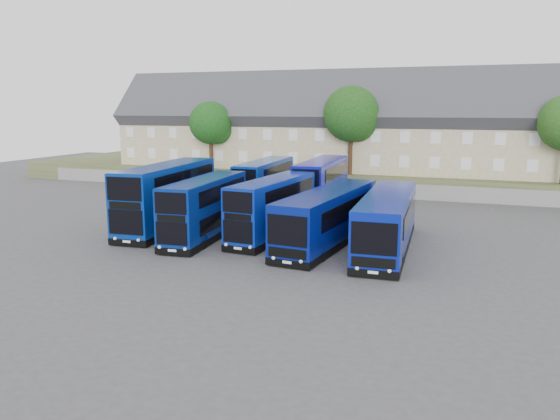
{
  "coord_description": "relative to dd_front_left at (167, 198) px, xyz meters",
  "views": [
    {
      "loc": [
        14.71,
        -30.67,
        8.99
      ],
      "look_at": [
        2.36,
        3.08,
        2.2
      ],
      "focal_mm": 35.0,
      "sensor_mm": 36.0,
      "label": 1
    }
  ],
  "objects": [
    {
      "name": "retaining_wall",
      "position": [
        7.0,
        19.83,
        -1.6
      ],
      "size": [
        70.0,
        0.4,
        1.5
      ],
      "primitive_type": "cube",
      "color": "slate",
      "rests_on": "ground"
    },
    {
      "name": "dd_front_right",
      "position": [
        8.4,
        0.05,
        -0.35
      ],
      "size": [
        3.1,
        10.42,
        4.08
      ],
      "rotation": [
        0.0,
        0.0,
        -0.07
      ],
      "color": "#08259E",
      "rests_on": "ground"
    },
    {
      "name": "terrace_row",
      "position": [
        13.01,
        25.83,
        4.25
      ],
      "size": [
        66.0,
        10.4,
        11.2
      ],
      "color": "tan",
      "rests_on": "earth_bank"
    },
    {
      "name": "tree_west",
      "position": [
        -6.85,
        20.93,
        4.7
      ],
      "size": [
        4.8,
        4.8,
        7.65
      ],
      "color": "#382314",
      "rests_on": "earth_bank"
    },
    {
      "name": "coach_east_a",
      "position": [
        12.52,
        -0.43,
        -0.59
      ],
      "size": [
        3.98,
        13.27,
        3.58
      ],
      "rotation": [
        0.0,
        0.0,
        -0.1
      ],
      "color": "navy",
      "rests_on": "ground"
    },
    {
      "name": "coach_east_b",
      "position": [
        16.46,
        -0.64,
        -0.59
      ],
      "size": [
        3.47,
        13.24,
        3.59
      ],
      "rotation": [
        0.0,
        0.0,
        0.05
      ],
      "color": "#081A99",
      "rests_on": "ground"
    },
    {
      "name": "dd_front_mid",
      "position": [
        4.09,
        -1.76,
        -0.33
      ],
      "size": [
        3.17,
        10.52,
        4.12
      ],
      "rotation": [
        0.0,
        0.0,
        0.08
      ],
      "color": "navy",
      "rests_on": "ground"
    },
    {
      "name": "dd_rear_right",
      "position": [
        8.83,
        11.02,
        -0.19
      ],
      "size": [
        3.01,
        11.18,
        4.4
      ],
      "rotation": [
        0.0,
        0.0,
        0.04
      ],
      "color": "#080C9E",
      "rests_on": "ground"
    },
    {
      "name": "dd_front_left",
      "position": [
        0.0,
        0.0,
        0.0
      ],
      "size": [
        3.79,
        12.2,
        4.78
      ],
      "rotation": [
        0.0,
        0.0,
        0.09
      ],
      "color": "navy",
      "rests_on": "ground"
    },
    {
      "name": "dd_rear_left",
      "position": [
        3.58,
        10.66,
        -0.29
      ],
      "size": [
        2.95,
        10.67,
        4.2
      ],
      "rotation": [
        0.0,
        0.0,
        0.05
      ],
      "color": "#083099",
      "rests_on": "ground"
    },
    {
      "name": "ground",
      "position": [
        7.0,
        -4.17,
        -2.35
      ],
      "size": [
        120.0,
        120.0,
        0.0
      ],
      "primitive_type": "plane",
      "color": "#424246",
      "rests_on": "ground"
    },
    {
      "name": "tree_mid",
      "position": [
        9.15,
        21.43,
        5.72
      ],
      "size": [
        5.76,
        5.76,
        9.18
      ],
      "color": "#382314",
      "rests_on": "earth_bank"
    },
    {
      "name": "earth_bank",
      "position": [
        7.0,
        29.83,
        -1.35
      ],
      "size": [
        80.0,
        20.0,
        2.0
      ],
      "primitive_type": "cube",
      "color": "#454B2A",
      "rests_on": "ground"
    }
  ]
}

